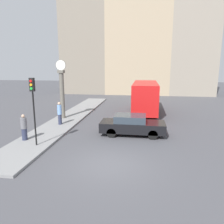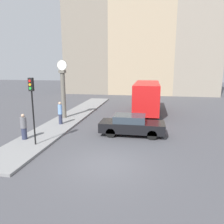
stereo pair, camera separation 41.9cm
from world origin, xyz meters
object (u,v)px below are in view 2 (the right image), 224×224
(sedan_car, at_px, (132,125))
(pedestrian_blue_stripe, at_px, (60,113))
(traffic_light_near, at_px, (32,98))
(pedestrian_grey_jacket, at_px, (24,127))
(street_clock, at_px, (63,91))
(bus_distant, at_px, (147,96))

(sedan_car, distance_m, pedestrian_blue_stripe, 6.10)
(traffic_light_near, bearing_deg, pedestrian_grey_jacket, 146.86)
(sedan_car, bearing_deg, pedestrian_grey_jacket, -159.35)
(street_clock, bearing_deg, pedestrian_grey_jacket, -91.90)
(bus_distant, distance_m, street_clock, 8.46)
(street_clock, bearing_deg, sedan_car, -29.35)
(bus_distant, bearing_deg, street_clock, -150.77)
(traffic_light_near, distance_m, pedestrian_grey_jacket, 2.47)
(pedestrian_blue_stripe, xyz_separation_m, pedestrian_grey_jacket, (-0.79, -3.98, -0.10))
(bus_distant, xyz_separation_m, pedestrian_blue_stripe, (-6.77, -6.31, -0.70))
(bus_distant, bearing_deg, sedan_car, -96.29)
(pedestrian_grey_jacket, bearing_deg, street_clock, 88.10)
(traffic_light_near, height_order, pedestrian_grey_jacket, traffic_light_near)
(bus_distant, xyz_separation_m, traffic_light_near, (-6.36, -11.06, 1.22))
(bus_distant, height_order, street_clock, street_clock)
(traffic_light_near, distance_m, pedestrian_blue_stripe, 5.14)
(street_clock, height_order, pedestrian_blue_stripe, street_clock)
(bus_distant, height_order, traffic_light_near, traffic_light_near)
(sedan_car, height_order, traffic_light_near, traffic_light_near)
(sedan_car, bearing_deg, bus_distant, 83.71)
(pedestrian_grey_jacket, bearing_deg, sedan_car, 20.65)
(bus_distant, height_order, pedestrian_blue_stripe, bus_distant)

